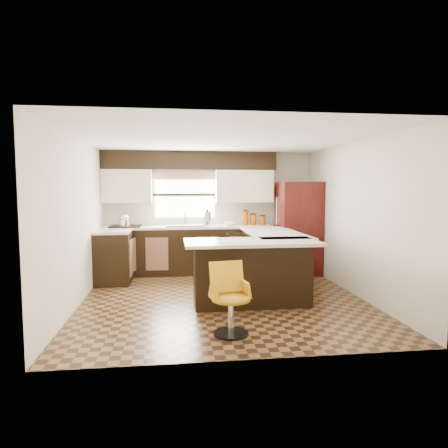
{
  "coord_description": "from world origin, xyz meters",
  "views": [
    {
      "loc": [
        -0.74,
        -5.92,
        1.68
      ],
      "look_at": [
        0.08,
        0.45,
        1.1
      ],
      "focal_mm": 32.0,
      "sensor_mm": 36.0,
      "label": 1
    }
  ],
  "objects": [
    {
      "name": "mixing_bowl",
      "position": [
        0.36,
        1.9,
        0.98
      ],
      "size": [
        0.28,
        0.28,
        0.06
      ],
      "primitive_type": "imported",
      "rotation": [
        0.0,
        0.0,
        0.13
      ],
      "color": "white",
      "rests_on": "counter_back"
    },
    {
      "name": "base_cab_back",
      "position": [
        -0.45,
        1.9,
        0.45
      ],
      "size": [
        3.3,
        0.6,
        0.9
      ],
      "primitive_type": "cube",
      "color": "black",
      "rests_on": "floor"
    },
    {
      "name": "refrigerator",
      "position": [
        1.69,
        1.61,
        0.9
      ],
      "size": [
        0.77,
        0.74,
        1.8
      ],
      "primitive_type": "cube",
      "color": "#380B09",
      "rests_on": "floor"
    },
    {
      "name": "peninsula_long",
      "position": [
        0.9,
        0.62,
        0.45
      ],
      "size": [
        0.6,
        1.95,
        0.9
      ],
      "primitive_type": "cube",
      "color": "black",
      "rests_on": "floor"
    },
    {
      "name": "upper_cab_right",
      "position": [
        0.68,
        2.03,
        1.72
      ],
      "size": [
        1.14,
        0.35,
        0.64
      ],
      "primitive_type": "cube",
      "color": "beige",
      "rests_on": "wall_back"
    },
    {
      "name": "wall_left",
      "position": [
        -2.1,
        0.0,
        1.2
      ],
      "size": [
        0.0,
        4.4,
        4.4
      ],
      "primitive_type": "plane",
      "rotation": [
        1.57,
        0.0,
        1.57
      ],
      "color": "beige",
      "rests_on": "floor"
    },
    {
      "name": "cooktop",
      "position": [
        -1.65,
        1.88,
        0.96
      ],
      "size": [
        0.58,
        0.5,
        0.02
      ],
      "primitive_type": "cube",
      "color": "black",
      "rests_on": "counter_back"
    },
    {
      "name": "counter_left",
      "position": [
        -1.8,
        1.25,
        0.92
      ],
      "size": [
        0.6,
        0.7,
        0.04
      ],
      "primitive_type": "cube",
      "color": "silver",
      "rests_on": "base_cab_left"
    },
    {
      "name": "counter_back",
      "position": [
        -0.45,
        1.9,
        0.92
      ],
      "size": [
        3.3,
        0.6,
        0.04
      ],
      "primitive_type": "cube",
      "color": "silver",
      "rests_on": "base_cab_back"
    },
    {
      "name": "peninsula_return",
      "position": [
        0.38,
        -0.35,
        0.45
      ],
      "size": [
        1.65,
        0.6,
        0.9
      ],
      "primitive_type": "cube",
      "color": "black",
      "rests_on": "floor"
    },
    {
      "name": "kettle",
      "position": [
        -1.67,
        1.88,
        1.1
      ],
      "size": [
        0.19,
        0.19,
        0.26
      ],
      "primitive_type": null,
      "color": "silver",
      "rests_on": "cooktop"
    },
    {
      "name": "canister_med",
      "position": [
        0.85,
        1.92,
        1.05
      ],
      "size": [
        0.13,
        0.13,
        0.21
      ],
      "primitive_type": "cylinder",
      "color": "#994306",
      "rests_on": "counter_back"
    },
    {
      "name": "counter_pen_return",
      "position": [
        0.35,
        -0.44,
        0.92
      ],
      "size": [
        1.89,
        0.84,
        0.04
      ],
      "primitive_type": "cube",
      "color": "silver",
      "rests_on": "peninsula_return"
    },
    {
      "name": "wall_right",
      "position": [
        2.1,
        0.0,
        1.2
      ],
      "size": [
        0.0,
        4.4,
        4.4
      ],
      "primitive_type": "plane",
      "rotation": [
        1.57,
        0.0,
        -1.57
      ],
      "color": "beige",
      "rests_on": "floor"
    },
    {
      "name": "sink",
      "position": [
        -0.5,
        1.88,
        0.96
      ],
      "size": [
        0.75,
        0.45,
        0.03
      ],
      "primitive_type": "cube",
      "color": "#B2B2B7",
      "rests_on": "counter_back"
    },
    {
      "name": "wall_front",
      "position": [
        0.0,
        -2.2,
        1.2
      ],
      "size": [
        4.4,
        0.0,
        4.4
      ],
      "primitive_type": "plane",
      "rotation": [
        -1.57,
        0.0,
        0.0
      ],
      "color": "beige",
      "rests_on": "floor"
    },
    {
      "name": "dishwasher",
      "position": [
        0.55,
        1.61,
        0.43
      ],
      "size": [
        0.58,
        0.03,
        0.78
      ],
      "primitive_type": "cube",
      "color": "black",
      "rests_on": "floor"
    },
    {
      "name": "window_pane",
      "position": [
        -0.5,
        2.18,
        1.55
      ],
      "size": [
        1.2,
        0.02,
        0.9
      ],
      "primitive_type": "cube",
      "color": "white",
      "rests_on": "wall_back"
    },
    {
      "name": "soffit",
      "position": [
        -0.4,
        2.03,
        2.22
      ],
      "size": [
        3.4,
        0.35,
        0.36
      ],
      "primitive_type": "cube",
      "color": "black",
      "rests_on": "wall_back"
    },
    {
      "name": "counter_pen_long",
      "position": [
        0.95,
        0.62,
        0.92
      ],
      "size": [
        0.84,
        1.95,
        0.04
      ],
      "primitive_type": "cube",
      "color": "silver",
      "rests_on": "peninsula_long"
    },
    {
      "name": "canister_small",
      "position": [
        1.04,
        1.92,
        1.03
      ],
      "size": [
        0.13,
        0.13,
        0.17
      ],
      "primitive_type": "cylinder",
      "color": "#994306",
      "rests_on": "counter_back"
    },
    {
      "name": "wall_back",
      "position": [
        0.0,
        2.2,
        1.2
      ],
      "size": [
        4.4,
        0.0,
        4.4
      ],
      "primitive_type": "plane",
      "rotation": [
        1.57,
        0.0,
        0.0
      ],
      "color": "beige",
      "rests_on": "floor"
    },
    {
      "name": "upper_cab_left",
      "position": [
        -1.62,
        2.03,
        1.72
      ],
      "size": [
        0.94,
        0.35,
        0.64
      ],
      "primitive_type": "cube",
      "color": "beige",
      "rests_on": "wall_back"
    },
    {
      "name": "canister_large",
      "position": [
        0.69,
        1.92,
        1.09
      ],
      "size": [
        0.13,
        0.13,
        0.28
      ],
      "primitive_type": "cylinder",
      "color": "#994306",
      "rests_on": "counter_back"
    },
    {
      "name": "base_cab_left",
      "position": [
        -1.8,
        1.25,
        0.45
      ],
      "size": [
        0.6,
        0.7,
        0.9
      ],
      "primitive_type": "cube",
      "color": "black",
      "rests_on": "floor"
    },
    {
      "name": "valance",
      "position": [
        -0.5,
        2.14,
        1.94
      ],
      "size": [
        1.3,
        0.06,
        0.18
      ],
      "primitive_type": "cube",
      "color": "#D19B93",
      "rests_on": "wall_back"
    },
    {
      "name": "bar_chair",
      "position": [
        -0.09,
        -1.51,
        0.41
      ],
      "size": [
        0.51,
        0.51,
        0.83
      ],
      "primitive_type": null,
      "rotation": [
        0.0,
        0.0,
        0.17
      ],
      "color": "orange",
      "rests_on": "floor"
    },
    {
      "name": "percolator",
      "position": [
        -0.07,
        1.9,
        1.09
      ],
      "size": [
        0.15,
        0.15,
        0.29
      ],
      "primitive_type": "cylinder",
      "color": "silver",
      "rests_on": "counter_back"
    },
    {
      "name": "floor",
      "position": [
        0.0,
        0.0,
        0.0
      ],
      "size": [
        4.4,
        4.4,
        0.0
      ],
      "primitive_type": "plane",
      "color": "#49301A",
      "rests_on": "ground"
    },
    {
      "name": "ceiling",
      "position": [
        0.0,
        0.0,
        2.4
      ],
      "size": [
        4.4,
        4.4,
        0.0
      ],
      "primitive_type": "plane",
      "rotation": [
        3.14,
        0.0,
        0.0
      ],
      "color": "silver",
      "rests_on": "wall_back"
    }
  ]
}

